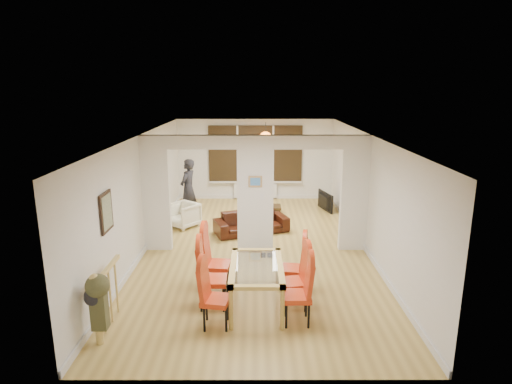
{
  "coord_description": "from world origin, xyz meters",
  "views": [
    {
      "loc": [
        0.01,
        -9.19,
        3.64
      ],
      "look_at": [
        0.02,
        0.6,
        1.19
      ],
      "focal_mm": 30.0,
      "sensor_mm": 36.0,
      "label": 1
    }
  ],
  "objects_px": {
    "dining_chair_lc": "(217,260)",
    "dining_chair_rb": "(295,278)",
    "dining_chair_ra": "(297,291)",
    "dining_chair_rc": "(293,265)",
    "dining_table": "(257,286)",
    "television": "(322,201)",
    "dining_chair_la": "(216,295)",
    "bowl": "(269,205)",
    "person": "(188,188)",
    "armchair": "(183,215)",
    "coffee_table": "(263,210)",
    "sofa": "(251,222)",
    "dining_chair_lb": "(213,275)",
    "bottle": "(268,200)"
  },
  "relations": [
    {
      "from": "dining_chair_ra",
      "to": "bowl",
      "type": "distance_m",
      "value": 5.92
    },
    {
      "from": "dining_table",
      "to": "dining_chair_rb",
      "type": "xyz_separation_m",
      "value": [
        0.63,
        -0.04,
        0.16
      ]
    },
    {
      "from": "television",
      "to": "bowl",
      "type": "bearing_deg",
      "value": 85.63
    },
    {
      "from": "armchair",
      "to": "coffee_table",
      "type": "xyz_separation_m",
      "value": [
        2.14,
        1.18,
        -0.2
      ]
    },
    {
      "from": "dining_chair_lb",
      "to": "dining_chair_ra",
      "type": "relative_size",
      "value": 1.06
    },
    {
      "from": "dining_table",
      "to": "bottle",
      "type": "relative_size",
      "value": 5.1
    },
    {
      "from": "dining_chair_rb",
      "to": "sofa",
      "type": "xyz_separation_m",
      "value": [
        -0.76,
        3.77,
        -0.25
      ]
    },
    {
      "from": "dining_chair_rb",
      "to": "television",
      "type": "distance_m",
      "value": 5.91
    },
    {
      "from": "armchair",
      "to": "person",
      "type": "bearing_deg",
      "value": 127.46
    },
    {
      "from": "dining_table",
      "to": "dining_chair_lc",
      "type": "xyz_separation_m",
      "value": [
        -0.71,
        0.59,
        0.21
      ]
    },
    {
      "from": "dining_table",
      "to": "sofa",
      "type": "bearing_deg",
      "value": 91.89
    },
    {
      "from": "dining_chair_lc",
      "to": "coffee_table",
      "type": "height_order",
      "value": "dining_chair_lc"
    },
    {
      "from": "coffee_table",
      "to": "bottle",
      "type": "height_order",
      "value": "bottle"
    },
    {
      "from": "dining_chair_lb",
      "to": "coffee_table",
      "type": "distance_m",
      "value": 5.48
    },
    {
      "from": "dining_chair_lc",
      "to": "dining_chair_rb",
      "type": "distance_m",
      "value": 1.48
    },
    {
      "from": "dining_chair_ra",
      "to": "armchair",
      "type": "bearing_deg",
      "value": 117.39
    },
    {
      "from": "dining_chair_ra",
      "to": "dining_chair_rc",
      "type": "height_order",
      "value": "dining_chair_ra"
    },
    {
      "from": "sofa",
      "to": "person",
      "type": "xyz_separation_m",
      "value": [
        -1.78,
        1.33,
        0.56
      ]
    },
    {
      "from": "dining_table",
      "to": "dining_chair_ra",
      "type": "relative_size",
      "value": 1.48
    },
    {
      "from": "dining_chair_rb",
      "to": "bowl",
      "type": "distance_m",
      "value": 5.45
    },
    {
      "from": "armchair",
      "to": "coffee_table",
      "type": "relative_size",
      "value": 0.7
    },
    {
      "from": "dining_table",
      "to": "armchair",
      "type": "xyz_separation_m",
      "value": [
        -1.92,
        4.19,
        -0.05
      ]
    },
    {
      "from": "armchair",
      "to": "coffee_table",
      "type": "distance_m",
      "value": 2.45
    },
    {
      "from": "dining_chair_ra",
      "to": "television",
      "type": "distance_m",
      "value": 6.38
    },
    {
      "from": "dining_chair_lb",
      "to": "bowl",
      "type": "distance_m",
      "value": 5.52
    },
    {
      "from": "dining_table",
      "to": "coffee_table",
      "type": "height_order",
      "value": "dining_table"
    },
    {
      "from": "dining_chair_lb",
      "to": "bowl",
      "type": "xyz_separation_m",
      "value": [
        1.09,
        5.4,
        -0.3
      ]
    },
    {
      "from": "bottle",
      "to": "dining_table",
      "type": "bearing_deg",
      "value": -93.57
    },
    {
      "from": "dining_chair_la",
      "to": "bowl",
      "type": "height_order",
      "value": "dining_chair_la"
    },
    {
      "from": "sofa",
      "to": "dining_chair_la",
      "type": "bearing_deg",
      "value": -117.58
    },
    {
      "from": "dining_chair_ra",
      "to": "sofa",
      "type": "distance_m",
      "value": 4.32
    },
    {
      "from": "armchair",
      "to": "dining_chair_la",
      "type": "bearing_deg",
      "value": -36.21
    },
    {
      "from": "dining_chair_lc",
      "to": "dining_chair_rb",
      "type": "height_order",
      "value": "dining_chair_lc"
    },
    {
      "from": "dining_chair_lc",
      "to": "bowl",
      "type": "relative_size",
      "value": 5.42
    },
    {
      "from": "sofa",
      "to": "person",
      "type": "bearing_deg",
      "value": 122.4
    },
    {
      "from": "dining_table",
      "to": "dining_chair_rb",
      "type": "height_order",
      "value": "dining_chair_rb"
    },
    {
      "from": "armchair",
      "to": "bowl",
      "type": "bearing_deg",
      "value": 66.48
    },
    {
      "from": "dining_chair_la",
      "to": "armchair",
      "type": "height_order",
      "value": "dining_chair_la"
    },
    {
      "from": "armchair",
      "to": "television",
      "type": "bearing_deg",
      "value": 60.06
    },
    {
      "from": "dining_chair_la",
      "to": "dining_chair_rb",
      "type": "distance_m",
      "value": 1.39
    },
    {
      "from": "dining_chair_rb",
      "to": "dining_chair_lc",
      "type": "bearing_deg",
      "value": 146.08
    },
    {
      "from": "dining_chair_lb",
      "to": "armchair",
      "type": "bearing_deg",
      "value": 105.41
    },
    {
      "from": "dining_table",
      "to": "person",
      "type": "xyz_separation_m",
      "value": [
        -1.91,
        5.05,
        0.46
      ]
    },
    {
      "from": "sofa",
      "to": "coffee_table",
      "type": "distance_m",
      "value": 1.68
    },
    {
      "from": "dining_table",
      "to": "bowl",
      "type": "relative_size",
      "value": 7.39
    },
    {
      "from": "dining_table",
      "to": "dining_chair_lc",
      "type": "bearing_deg",
      "value": 140.56
    },
    {
      "from": "dining_chair_rb",
      "to": "bottle",
      "type": "xyz_separation_m",
      "value": [
        -0.3,
        5.46,
        -0.14
      ]
    },
    {
      "from": "bowl",
      "to": "armchair",
      "type": "bearing_deg",
      "value": -152.22
    },
    {
      "from": "dining_table",
      "to": "bowl",
      "type": "xyz_separation_m",
      "value": [
        0.36,
        5.39,
        -0.11
      ]
    },
    {
      "from": "dining_table",
      "to": "armchair",
      "type": "distance_m",
      "value": 4.61
    }
  ]
}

